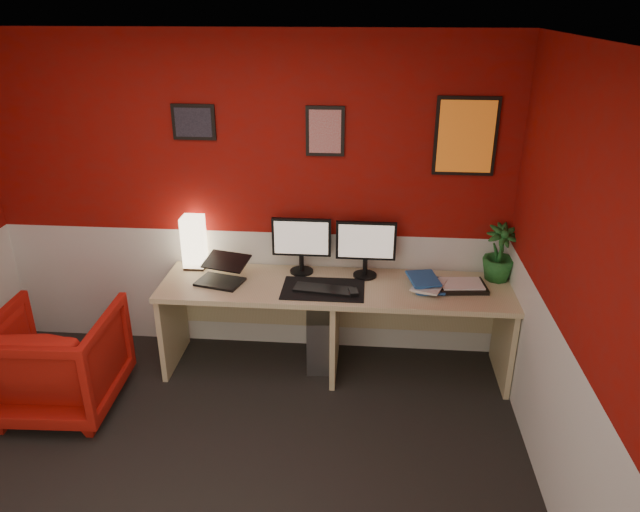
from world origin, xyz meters
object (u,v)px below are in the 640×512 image
at_px(shoji_lamp, 194,243).
at_px(potted_plant, 500,253).
at_px(desk, 335,328).
at_px(monitor_right, 366,241).
at_px(laptop, 219,269).
at_px(armchair, 58,360).
at_px(pc_tower, 319,336).
at_px(zen_tray, 461,286).
at_px(monitor_left, 301,237).

distance_m(shoji_lamp, potted_plant, 2.32).
xyz_separation_m(desk, monitor_right, (0.22, 0.18, 0.66)).
xyz_separation_m(laptop, potted_plant, (2.07, 0.24, 0.10)).
bearing_deg(shoji_lamp, desk, -11.76).
distance_m(shoji_lamp, armchair, 1.27).
height_order(laptop, pc_tower, laptop).
bearing_deg(armchair, zen_tray, -169.59).
bearing_deg(zen_tray, pc_tower, 176.19).
xyz_separation_m(laptop, zen_tray, (1.78, 0.07, -0.09)).
relative_size(desk, monitor_left, 4.48).
bearing_deg(pc_tower, monitor_left, 138.98).
bearing_deg(armchair, potted_plant, -167.71).
relative_size(monitor_left, zen_tray, 1.66).
bearing_deg(potted_plant, armchair, -165.31).
relative_size(monitor_left, armchair, 0.71).
bearing_deg(shoji_lamp, zen_tray, -5.55).
bearing_deg(monitor_right, desk, -140.36).
xyz_separation_m(zen_tray, potted_plant, (0.28, 0.17, 0.20)).
height_order(laptop, monitor_right, monitor_right).
xyz_separation_m(laptop, armchair, (-1.03, -0.57, -0.47)).
xyz_separation_m(shoji_lamp, monitor_left, (0.84, -0.02, 0.09)).
relative_size(desk, potted_plant, 6.05).
xyz_separation_m(potted_plant, armchair, (-3.10, -0.81, -0.57)).
height_order(laptop, monitor_left, monitor_left).
bearing_deg(potted_plant, monitor_left, 179.95).
distance_m(laptop, monitor_right, 1.11).
xyz_separation_m(zen_tray, pc_tower, (-1.05, 0.07, -0.52)).
bearing_deg(armchair, monitor_right, -161.99).
height_order(laptop, zen_tray, laptop).
bearing_deg(monitor_left, armchair, -153.33).
relative_size(shoji_lamp, potted_plant, 0.93).
bearing_deg(desk, zen_tray, 2.11).
bearing_deg(desk, armchair, -162.25).
bearing_deg(pc_tower, monitor_right, 6.52).
xyz_separation_m(desk, pc_tower, (-0.13, 0.10, -0.14)).
distance_m(desk, armchair, 1.99).
xyz_separation_m(shoji_lamp, pc_tower, (0.99, -0.13, -0.70)).
relative_size(monitor_right, zen_tray, 1.66).
bearing_deg(potted_plant, monitor_right, -178.40).
bearing_deg(monitor_left, potted_plant, -0.05).
xyz_separation_m(monitor_right, potted_plant, (0.99, 0.03, -0.08)).
height_order(desk, pc_tower, desk).
xyz_separation_m(monitor_left, zen_tray, (1.20, -0.17, -0.28)).
distance_m(shoji_lamp, pc_tower, 1.22).
bearing_deg(monitor_left, monitor_right, -3.38).
relative_size(monitor_right, potted_plant, 1.35).
height_order(shoji_lamp, armchair, shoji_lamp).
xyz_separation_m(desk, shoji_lamp, (-1.12, 0.23, 0.56)).
height_order(desk, monitor_left, monitor_left).
height_order(monitor_left, potted_plant, monitor_left).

